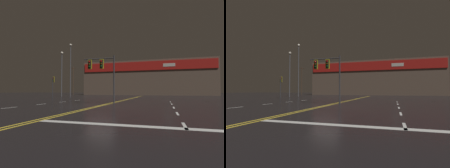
{
  "view_description": "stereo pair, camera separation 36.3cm",
  "coord_description": "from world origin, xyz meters",
  "views": [
    {
      "loc": [
        5.24,
        -14.08,
        1.28
      ],
      "look_at": [
        0.0,
        3.57,
        2.0
      ],
      "focal_mm": 28.0,
      "sensor_mm": 36.0,
      "label": 1
    },
    {
      "loc": [
        5.59,
        -13.97,
        1.28
      ],
      "look_at": [
        0.0,
        3.57,
        2.0
      ],
      "focal_mm": 28.0,
      "sensor_mm": 36.0,
      "label": 2
    }
  ],
  "objects": [
    {
      "name": "building_backdrop",
      "position": [
        0.0,
        41.69,
        5.15
      ],
      "size": [
        38.48,
        10.23,
        10.27
      ],
      "color": "brown",
      "rests_on": "ground"
    },
    {
      "name": "utility_pole_row",
      "position": [
        1.7,
        36.81,
        5.33
      ],
      "size": [
        47.68,
        0.26,
        11.16
      ],
      "color": "#4C3828",
      "rests_on": "ground"
    },
    {
      "name": "road_markings",
      "position": [
        1.32,
        -1.71,
        0.0
      ],
      "size": [
        17.69,
        60.0,
        0.01
      ],
      "color": "gold",
      "rests_on": "ground"
    },
    {
      "name": "streetlight_near_right",
      "position": [
        -15.48,
        18.2,
        6.12
      ],
      "size": [
        0.56,
        0.56,
        9.62
      ],
      "color": "#59595E",
      "rests_on": "ground"
    },
    {
      "name": "traffic_signal_median",
      "position": [
        -0.84,
        2.46,
        3.61
      ],
      "size": [
        3.3,
        0.36,
        4.8
      ],
      "color": "#38383D",
      "rests_on": "ground"
    },
    {
      "name": "ground_plane",
      "position": [
        0.0,
        0.0,
        0.0
      ],
      "size": [
        200.0,
        200.0,
        0.0
      ],
      "primitive_type": "plane",
      "color": "black"
    },
    {
      "name": "traffic_signal_corner_northwest",
      "position": [
        -13.37,
        12.26,
        2.78
      ],
      "size": [
        0.42,
        0.36,
        3.78
      ],
      "color": "#38383D",
      "rests_on": "ground"
    },
    {
      "name": "streetlight_near_left",
      "position": [
        -15.34,
        21.56,
        7.51
      ],
      "size": [
        0.56,
        0.56,
        12.17
      ],
      "color": "#59595E",
      "rests_on": "ground"
    }
  ]
}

